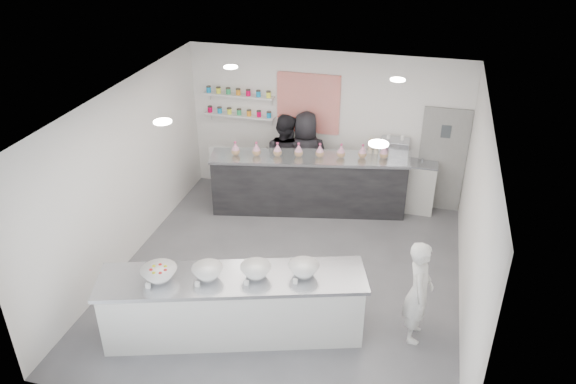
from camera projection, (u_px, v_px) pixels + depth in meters
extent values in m
plane|color=#515156|center=(287.00, 277.00, 9.25)|extent=(6.00, 6.00, 0.00)
plane|color=white|center=(286.00, 104.00, 7.81)|extent=(6.00, 6.00, 0.00)
plane|color=white|center=(325.00, 126.00, 11.08)|extent=(5.50, 0.00, 5.50)
plane|color=white|center=(124.00, 177.00, 9.14)|extent=(0.00, 6.00, 6.00)
plane|color=white|center=(474.00, 222.00, 7.92)|extent=(0.00, 6.00, 6.00)
cube|color=gray|center=(442.00, 160.00, 10.75)|extent=(0.88, 0.04, 2.10)
cube|color=red|center=(308.00, 104.00, 10.92)|extent=(1.25, 0.03, 1.20)
cube|color=silver|center=(240.00, 115.00, 11.33)|extent=(1.45, 0.22, 0.04)
cube|color=silver|center=(239.00, 95.00, 11.13)|extent=(1.45, 0.22, 0.04)
cylinder|color=white|center=(163.00, 122.00, 7.28)|extent=(0.24, 0.24, 0.02)
cylinder|color=white|center=(379.00, 144.00, 6.66)|extent=(0.24, 0.24, 0.02)
cylinder|color=white|center=(231.00, 67.00, 9.49)|extent=(0.24, 0.24, 0.02)
cylinder|color=white|center=(398.00, 80.00, 8.87)|extent=(0.24, 0.24, 0.02)
cube|color=silver|center=(234.00, 306.00, 7.86)|extent=(3.74, 1.89, 1.00)
cube|color=black|center=(309.00, 184.00, 10.90)|extent=(3.81, 1.43, 1.16)
cube|color=white|center=(309.00, 157.00, 10.26)|extent=(3.62, 0.76, 0.32)
cube|color=silver|center=(399.00, 185.00, 11.02)|extent=(1.39, 0.44, 1.03)
cube|color=#93969E|center=(394.00, 150.00, 10.70)|extent=(0.54, 0.38, 0.41)
imported|color=silver|center=(419.00, 292.00, 7.68)|extent=(0.39, 0.58, 1.57)
imported|color=black|center=(285.00, 158.00, 11.12)|extent=(1.08, 0.95, 1.85)
imported|color=black|center=(305.00, 158.00, 11.07)|extent=(1.03, 0.77, 1.90)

